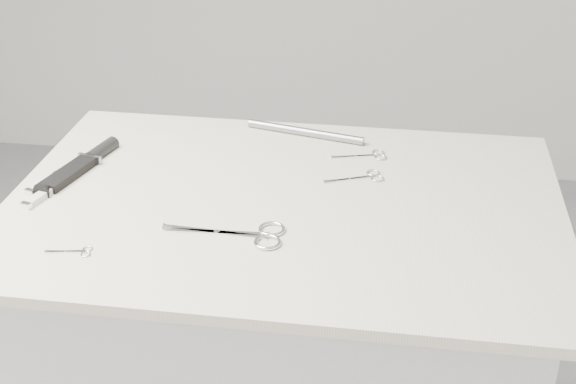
# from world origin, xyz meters

# --- Properties ---
(display_board) EXTENTS (1.00, 0.70, 0.02)m
(display_board) POSITION_xyz_m (0.00, 0.00, 0.91)
(display_board) COLOR beige
(display_board) RESTS_ON plinth
(large_shears) EXTENTS (0.20, 0.09, 0.01)m
(large_shears) POSITION_xyz_m (-0.04, -0.13, 0.92)
(large_shears) COLOR silver
(large_shears) RESTS_ON display_board
(embroidery_scissors_a) EXTENTS (0.11, 0.07, 0.00)m
(embroidery_scissors_a) POSITION_xyz_m (0.14, 0.11, 0.92)
(embroidery_scissors_a) COLOR silver
(embroidery_scissors_a) RESTS_ON display_board
(embroidery_scissors_b) EXTENTS (0.11, 0.06, 0.00)m
(embroidery_scissors_b) POSITION_xyz_m (0.14, 0.21, 0.92)
(embroidery_scissors_b) COLOR silver
(embroidery_scissors_b) RESTS_ON display_board
(tiny_scissors) EXTENTS (0.08, 0.03, 0.00)m
(tiny_scissors) POSITION_xyz_m (-0.31, -0.22, 0.92)
(tiny_scissors) COLOR silver
(tiny_scissors) RESTS_ON display_board
(sheathed_knife) EXTENTS (0.09, 0.22, 0.03)m
(sheathed_knife) POSITION_xyz_m (-0.41, 0.08, 0.93)
(sheathed_knife) COLOR black
(sheathed_knife) RESTS_ON display_board
(pocket_knife_a) EXTENTS (0.04, 0.09, 0.01)m
(pocket_knife_a) POSITION_xyz_m (-0.45, -0.01, 0.93)
(pocket_knife_a) COLOR beige
(pocket_knife_a) RESTS_ON display_board
(pocket_knife_b) EXTENTS (0.04, 0.09, 0.01)m
(pocket_knife_b) POSITION_xyz_m (-0.44, -0.06, 0.93)
(pocket_knife_b) COLOR beige
(pocket_knife_b) RESTS_ON display_board
(metal_rail) EXTENTS (0.25, 0.08, 0.02)m
(metal_rail) POSITION_xyz_m (0.00, 0.29, 0.93)
(metal_rail) COLOR gray
(metal_rail) RESTS_ON display_board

